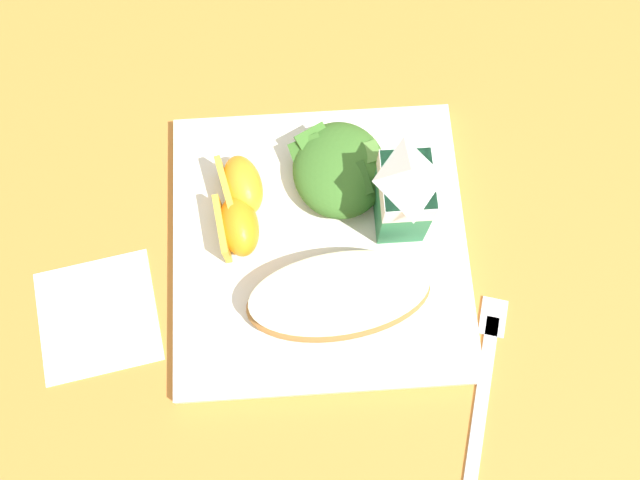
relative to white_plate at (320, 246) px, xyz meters
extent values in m
plane|color=#C67A33|center=(0.00, 0.00, -0.01)|extent=(3.00, 3.00, 0.00)
cube|color=white|center=(0.00, 0.00, 0.00)|extent=(0.28, 0.28, 0.02)
ellipsoid|color=#A87038|center=(0.06, 0.01, 0.02)|extent=(0.10, 0.18, 0.03)
ellipsoid|color=brown|center=(0.06, 0.01, 0.03)|extent=(0.09, 0.16, 0.01)
ellipsoid|color=beige|center=(0.06, 0.01, 0.04)|extent=(0.09, 0.17, 0.01)
ellipsoid|color=#3D7028|center=(-0.07, 0.02, 0.03)|extent=(0.10, 0.09, 0.04)
cube|color=#5B8E3D|center=(-0.07, 0.05, 0.04)|extent=(0.03, 0.04, 0.01)
cube|color=#3D7028|center=(-0.10, 0.00, 0.04)|extent=(0.03, 0.04, 0.01)
cube|color=#3D7028|center=(-0.09, -0.01, 0.04)|extent=(0.03, 0.04, 0.01)
cube|color=#336023|center=(-0.05, 0.04, 0.04)|extent=(0.03, 0.03, 0.02)
cube|color=#2D8451|center=(-0.02, 0.08, 0.05)|extent=(0.06, 0.04, 0.09)
cube|color=white|center=(-0.02, 0.08, 0.08)|extent=(0.06, 0.05, 0.03)
pyramid|color=white|center=(-0.02, 0.08, 0.11)|extent=(0.06, 0.04, 0.02)
ellipsoid|color=orange|center=(-0.06, -0.07, 0.03)|extent=(0.07, 0.05, 0.04)
cube|color=gold|center=(-0.05, -0.09, 0.03)|extent=(0.06, 0.02, 0.03)
ellipsoid|color=orange|center=(-0.02, -0.07, 0.03)|extent=(0.06, 0.04, 0.04)
cube|color=gold|center=(-0.01, -0.09, 0.03)|extent=(0.06, 0.01, 0.03)
cube|color=white|center=(0.05, -0.21, -0.01)|extent=(0.13, 0.13, 0.00)
cube|color=silver|center=(0.16, 0.14, -0.01)|extent=(0.17, 0.06, 0.01)
cube|color=silver|center=(0.08, 0.16, -0.01)|extent=(0.04, 0.03, 0.01)
camera|label=1|loc=(0.19, -0.01, 0.62)|focal=37.62mm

